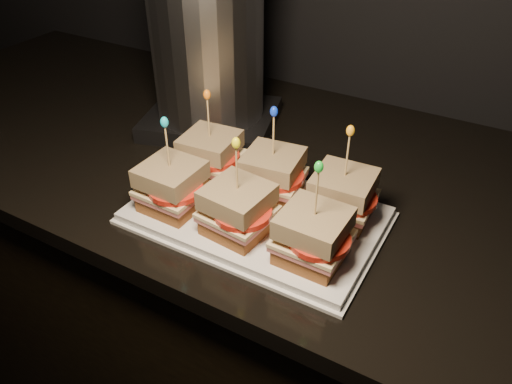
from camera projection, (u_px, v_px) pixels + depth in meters
The scene contains 49 objects.
cabinet at pixel (326, 350), 1.17m from camera, with size 2.23×0.68×0.89m, color black.
granite_slab at pixel (346, 190), 0.91m from camera, with size 2.27×0.72×0.03m, color black.
platter at pixel (256, 215), 0.80m from camera, with size 0.38×0.24×0.02m, color white.
platter_rim at pixel (256, 218), 0.81m from camera, with size 0.40×0.25×0.01m, color white.
sandwich_0_bread_bot at pixel (211, 168), 0.88m from camera, with size 0.09×0.09×0.02m, color #572E12.
sandwich_0_ham at pixel (211, 160), 0.87m from camera, with size 0.10×0.09×0.01m, color #C86465.
sandwich_0_cheese at pixel (211, 157), 0.87m from camera, with size 0.10×0.09×0.01m, color beige.
sandwich_0_tomato at pixel (214, 157), 0.85m from camera, with size 0.09×0.09×0.01m, color red.
sandwich_0_bread_top at pixel (210, 144), 0.85m from camera, with size 0.09×0.09×0.03m, color #4E2F11.
sandwich_0_pick at pixel (208, 120), 0.82m from camera, with size 0.00×0.00×0.09m, color tan.
sandwich_0_frill at pixel (207, 95), 0.80m from camera, with size 0.01×0.01×0.02m, color orange.
sandwich_1_bread_bot at pixel (272, 188), 0.83m from camera, with size 0.09×0.09×0.02m, color #572E12.
sandwich_1_ham at pixel (272, 180), 0.82m from camera, with size 0.10×0.09×0.01m, color #C86465.
sandwich_1_cheese at pixel (272, 176), 0.82m from camera, with size 0.10×0.09×0.01m, color beige.
sandwich_1_tomato at pixel (277, 176), 0.80m from camera, with size 0.09×0.09×0.01m, color red.
sandwich_1_bread_top at pixel (273, 162), 0.80m from camera, with size 0.09×0.09×0.03m, color #4E2F11.
sandwich_1_pick at pixel (273, 138), 0.77m from camera, with size 0.00×0.00×0.09m, color tan.
sandwich_1_frill at pixel (274, 111), 0.75m from camera, with size 0.01×0.01×0.02m, color #0F36E1.
sandwich_2_bread_bot at pixel (341, 210), 0.78m from camera, with size 0.09×0.09×0.02m, color #572E12.
sandwich_2_ham at pixel (342, 202), 0.77m from camera, with size 0.10×0.09×0.01m, color #C86465.
sandwich_2_cheese at pixel (342, 198), 0.77m from camera, with size 0.10×0.09×0.01m, color beige.
sandwich_2_tomato at pixel (349, 198), 0.75m from camera, with size 0.09×0.09×0.01m, color red.
sandwich_2_bread_top at pixel (344, 183), 0.75m from camera, with size 0.09×0.09×0.03m, color #4E2F11.
sandwich_2_pick at pixel (347, 158), 0.73m from camera, with size 0.00×0.00×0.09m, color tan.
sandwich_2_frill at pixel (350, 131), 0.70m from camera, with size 0.01×0.01×0.02m, color orange.
sandwich_3_bread_bot at pixel (174, 200), 0.80m from camera, with size 0.09×0.09×0.02m, color #572E12.
sandwich_3_ham at pixel (173, 192), 0.79m from camera, with size 0.10×0.09×0.01m, color #C86465.
sandwich_3_cheese at pixel (172, 188), 0.79m from camera, with size 0.10×0.09×0.01m, color beige.
sandwich_3_tomato at pixel (176, 188), 0.78m from camera, with size 0.09×0.09×0.01m, color red.
sandwich_3_bread_top at pixel (171, 174), 0.77m from camera, with size 0.09×0.09×0.03m, color #4E2F11.
sandwich_3_pick at pixel (168, 149), 0.75m from camera, with size 0.00×0.00×0.09m, color tan.
sandwich_3_frill at pixel (164, 122), 0.72m from camera, with size 0.01×0.01×0.02m, color #14B1C3.
sandwich_4_bread_bot at pixel (238, 224), 0.75m from camera, with size 0.09×0.09×0.02m, color #572E12.
sandwich_4_ham at pixel (238, 215), 0.74m from camera, with size 0.10×0.09×0.01m, color #C86465.
sandwich_4_cheese at pixel (238, 212), 0.74m from camera, with size 0.10×0.09×0.01m, color beige.
sandwich_4_tomato at pixel (243, 212), 0.73m from camera, with size 0.09×0.09×0.01m, color red.
sandwich_4_bread_top at pixel (237, 197), 0.72m from camera, with size 0.09×0.09×0.03m, color #4E2F11.
sandwich_4_pick at pixel (237, 171), 0.70m from camera, with size 0.00×0.00×0.09m, color tan.
sandwich_4_frill at pixel (236, 143), 0.67m from camera, with size 0.01×0.01×0.02m, color #FBED11.
sandwich_5_bread_bot at pixel (312, 251), 0.70m from camera, with size 0.09×0.09×0.02m, color #572E12.
sandwich_5_ham at pixel (312, 242), 0.69m from camera, with size 0.10×0.09×0.01m, color #C86465.
sandwich_5_cheese at pixel (313, 238), 0.69m from camera, with size 0.10×0.09×0.01m, color beige.
sandwich_5_tomato at pixel (319, 239), 0.68m from camera, with size 0.09×0.09×0.01m, color red.
sandwich_5_bread_top at pixel (314, 223), 0.67m from camera, with size 0.09×0.09×0.03m, color #4E2F11.
sandwich_5_pick at pixel (316, 196), 0.65m from camera, with size 0.00×0.00×0.09m, color tan.
sandwich_5_frill at pixel (319, 167), 0.62m from camera, with size 0.01×0.01×0.02m, color green.
appliance_base at pixel (212, 119), 1.06m from camera, with size 0.26×0.22×0.03m, color #262628.
appliance_body at pixel (208, 46), 0.97m from camera, with size 0.22×0.22×0.28m, color silver.
appliance at pixel (208, 49), 0.97m from camera, with size 0.26×0.22×0.34m, color silver, non-canonical shape.
Camera 1 is at (-0.17, 0.92, 1.43)m, focal length 35.00 mm.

